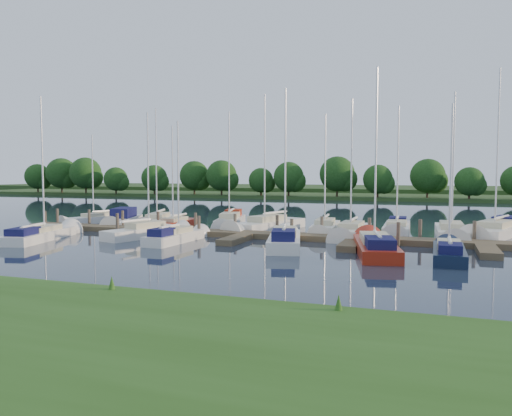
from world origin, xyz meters
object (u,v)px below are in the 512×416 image
(sailboat_n_5, at_px, (267,227))
(sailboat_s_2, at_px, (176,238))
(dock, at_px, (247,236))
(motorboat, at_px, (123,221))
(sailboat_n_0, at_px, (96,220))

(sailboat_n_5, distance_m, sailboat_s_2, 9.77)
(dock, xyz_separation_m, motorboat, (-14.06, 4.89, 0.19))
(sailboat_n_0, distance_m, sailboat_s_2, 16.88)
(dock, distance_m, sailboat_s_2, 5.33)
(sailboat_n_5, bearing_deg, sailboat_s_2, 86.37)
(sailboat_n_0, height_order, sailboat_s_2, sailboat_n_0)
(motorboat, distance_m, sailboat_n_5, 13.81)
(motorboat, height_order, sailboat_n_5, sailboat_n_5)
(motorboat, xyz_separation_m, sailboat_n_5, (13.80, 0.53, -0.11))
(dock, distance_m, sailboat_n_5, 5.43)
(motorboat, xyz_separation_m, sailboat_s_2, (10.17, -8.53, -0.07))
(dock, height_order, sailboat_n_0, sailboat_n_0)
(sailboat_n_0, height_order, motorboat, sailboat_n_0)
(sailboat_n_5, bearing_deg, sailboat_n_0, 16.72)
(sailboat_n_0, xyz_separation_m, sailboat_n_5, (17.58, -0.45, 0.02))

